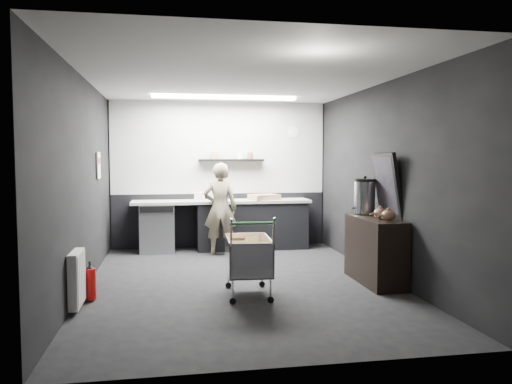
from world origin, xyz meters
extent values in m
plane|color=black|center=(0.00, 0.00, 0.00)|extent=(5.50, 5.50, 0.00)
plane|color=silver|center=(0.00, 0.00, 2.70)|extent=(5.50, 5.50, 0.00)
plane|color=black|center=(0.00, 2.75, 1.35)|extent=(5.50, 0.00, 5.50)
plane|color=black|center=(0.00, -2.75, 1.35)|extent=(5.50, 0.00, 5.50)
plane|color=black|center=(-2.00, 0.00, 1.35)|extent=(0.00, 5.50, 5.50)
plane|color=black|center=(2.00, 0.00, 1.35)|extent=(0.00, 5.50, 5.50)
cube|color=#B5B5B0|center=(0.00, 2.73, 1.85)|extent=(3.95, 0.02, 1.70)
cube|color=black|center=(0.00, 2.73, 0.50)|extent=(3.95, 0.02, 1.00)
cube|color=black|center=(0.20, 2.62, 1.62)|extent=(1.20, 0.22, 0.04)
cylinder|color=white|center=(1.40, 2.72, 2.15)|extent=(0.20, 0.03, 0.20)
cube|color=silver|center=(-1.98, 1.30, 1.55)|extent=(0.02, 0.30, 0.40)
cube|color=red|center=(-1.98, 1.30, 1.62)|extent=(0.02, 0.22, 0.10)
cube|color=white|center=(-1.94, -0.90, 0.35)|extent=(0.10, 0.50, 0.60)
cube|color=white|center=(0.00, 1.85, 2.67)|extent=(2.40, 0.20, 0.04)
cube|color=black|center=(0.55, 2.42, 0.42)|extent=(2.00, 0.56, 0.85)
cube|color=beige|center=(0.00, 2.42, 0.88)|extent=(3.20, 0.60, 0.05)
cube|color=#9EA0A5|center=(-1.15, 2.42, 0.42)|extent=(0.60, 0.58, 0.85)
cube|color=black|center=(-1.15, 2.12, 0.78)|extent=(0.56, 0.02, 0.10)
imported|color=#B8B091|center=(-0.07, 1.97, 0.79)|extent=(0.62, 0.46, 1.58)
cube|color=silver|center=(0.00, -0.63, 0.29)|extent=(0.55, 0.82, 0.02)
cube|color=silver|center=(-0.24, -0.63, 0.49)|extent=(0.06, 0.80, 0.42)
cube|color=silver|center=(0.25, -0.63, 0.49)|extent=(0.06, 0.80, 0.42)
cube|color=silver|center=(0.00, -1.02, 0.49)|extent=(0.52, 0.04, 0.42)
cube|color=silver|center=(0.00, -0.24, 0.49)|extent=(0.52, 0.04, 0.42)
cylinder|color=silver|center=(-0.21, -0.99, 0.16)|extent=(0.02, 0.02, 0.28)
cylinder|color=silver|center=(0.22, -0.99, 0.16)|extent=(0.02, 0.02, 0.28)
cylinder|color=silver|center=(-0.21, -0.27, 0.16)|extent=(0.02, 0.02, 0.28)
cylinder|color=silver|center=(0.22, -0.27, 0.16)|extent=(0.02, 0.02, 0.28)
cylinder|color=green|center=(0.00, -1.08, 0.94)|extent=(0.52, 0.06, 0.03)
cube|color=olive|center=(-0.11, -0.54, 0.48)|extent=(0.24, 0.29, 0.36)
cube|color=olive|center=(0.13, -0.74, 0.46)|extent=(0.22, 0.27, 0.32)
cylinder|color=black|center=(-0.21, -0.99, 0.04)|extent=(0.08, 0.03, 0.08)
cylinder|color=black|center=(-0.21, -0.27, 0.04)|extent=(0.08, 0.03, 0.08)
cylinder|color=black|center=(0.22, -0.99, 0.04)|extent=(0.08, 0.03, 0.08)
cylinder|color=black|center=(0.22, -0.27, 0.04)|extent=(0.08, 0.03, 0.08)
cube|color=black|center=(1.76, -0.32, 0.44)|extent=(0.44, 1.16, 0.87)
cylinder|color=silver|center=(1.76, 0.06, 1.11)|extent=(0.29, 0.29, 0.44)
cylinder|color=black|center=(1.76, 0.06, 1.35)|extent=(0.29, 0.29, 0.04)
sphere|color=black|center=(1.76, 0.06, 1.39)|extent=(0.05, 0.05, 0.05)
ellipsoid|color=brown|center=(1.76, -0.47, 0.95)|extent=(0.17, 0.17, 0.14)
ellipsoid|color=brown|center=(1.76, -0.71, 0.95)|extent=(0.17, 0.17, 0.14)
cube|color=black|center=(1.94, -0.28, 1.31)|extent=(0.20, 0.68, 0.87)
cube|color=black|center=(1.92, -0.28, 1.31)|extent=(0.14, 0.58, 0.74)
cylinder|color=#AE0E0B|center=(-1.85, -0.57, 0.20)|extent=(0.14, 0.14, 0.36)
cone|color=black|center=(-1.85, -0.57, 0.41)|extent=(0.09, 0.09, 0.05)
cylinder|color=black|center=(-1.85, -0.57, 0.44)|extent=(0.03, 0.03, 0.05)
cube|color=#A67F59|center=(0.77, 2.37, 0.95)|extent=(0.59, 0.52, 0.10)
cylinder|color=silver|center=(-0.15, 2.42, 0.99)|extent=(0.18, 0.18, 0.18)
cube|color=white|center=(-0.40, 2.37, 0.98)|extent=(0.19, 0.16, 0.15)
camera|label=1|loc=(-0.92, -6.52, 1.67)|focal=35.00mm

